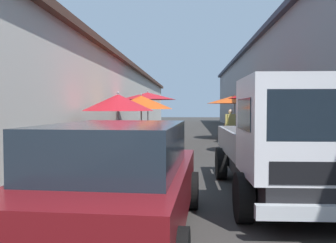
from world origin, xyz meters
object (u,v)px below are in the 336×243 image
at_px(fruit_stall_far_right, 118,110).
at_px(vendor_by_crates, 230,124).
at_px(fruit_stall_near_left, 140,108).
at_px(fruit_stall_far_left, 234,104).
at_px(delivery_truck, 291,145).
at_px(fruit_stall_mid_lane, 257,106).
at_px(hatchback_car, 119,179).
at_px(plastic_stool, 306,160).
at_px(fruit_stall_near_right, 149,102).

height_order(fruit_stall_far_right, vendor_by_crates, fruit_stall_far_right).
xyz_separation_m(fruit_stall_near_left, fruit_stall_far_left, (5.62, -4.12, 0.20)).
relative_size(fruit_stall_far_right, vendor_by_crates, 1.35).
distance_m(fruit_stall_near_left, vendor_by_crates, 5.18).
xyz_separation_m(fruit_stall_far_left, delivery_truck, (-12.69, 0.68, -0.79)).
relative_size(fruit_stall_mid_lane, hatchback_car, 0.59).
xyz_separation_m(hatchback_car, plastic_stool, (4.70, -3.86, -0.41)).
xyz_separation_m(fruit_stall_near_right, delivery_truck, (-10.44, -3.53, -0.87)).
distance_m(fruit_stall_mid_lane, vendor_by_crates, 3.75).
xyz_separation_m(fruit_stall_near_left, fruit_stall_mid_lane, (-0.07, -4.20, 0.08)).
relative_size(fruit_stall_near_left, fruit_stall_far_left, 0.81).
distance_m(fruit_stall_far_right, plastic_stool, 5.36).
distance_m(fruit_stall_mid_lane, fruit_stall_far_left, 5.70).
relative_size(fruit_stall_far_left, fruit_stall_far_right, 1.35).
height_order(fruit_stall_near_left, hatchback_car, fruit_stall_near_left).
xyz_separation_m(fruit_stall_far_left, fruit_stall_far_right, (-8.22, 4.43, -0.25)).
height_order(fruit_stall_far_left, delivery_truck, fruit_stall_far_left).
relative_size(fruit_stall_near_left, fruit_stall_mid_lane, 0.98).
distance_m(fruit_stall_near_left, plastic_stool, 6.20).
relative_size(fruit_stall_near_left, delivery_truck, 0.47).
height_order(fruit_stall_near_left, fruit_stall_mid_lane, fruit_stall_mid_lane).
bearing_deg(fruit_stall_far_left, fruit_stall_mid_lane, -179.18).
xyz_separation_m(hatchback_car, delivery_truck, (1.36, -2.53, 0.30)).
bearing_deg(fruit_stall_far_right, plastic_stool, -102.61).
bearing_deg(fruit_stall_mid_lane, delivery_truck, 173.80).
xyz_separation_m(fruit_stall_far_right, hatchback_car, (-5.84, -1.22, -0.85)).
height_order(fruit_stall_far_left, plastic_stool, fruit_stall_far_left).
bearing_deg(fruit_stall_near_right, hatchback_car, -175.14).
relative_size(fruit_stall_far_left, vendor_by_crates, 1.83).
height_order(fruit_stall_mid_lane, plastic_stool, fruit_stall_mid_lane).
bearing_deg(fruit_stall_far_right, fruit_stall_near_left, -6.72).
distance_m(hatchback_car, plastic_stool, 6.09).
height_order(fruit_stall_near_right, fruit_stall_mid_lane, fruit_stall_near_right).
bearing_deg(fruit_stall_near_right, delivery_truck, -161.32).
bearing_deg(plastic_stool, fruit_stall_near_left, 51.98).
bearing_deg(fruit_stall_mid_lane, fruit_stall_far_left, 0.82).
bearing_deg(fruit_stall_near_left, plastic_stool, -128.02).
height_order(fruit_stall_far_right, delivery_truck, fruit_stall_far_right).
bearing_deg(delivery_truck, fruit_stall_far_left, -3.06).
relative_size(hatchback_car, plastic_stool, 9.19).
relative_size(hatchback_car, delivery_truck, 0.81).
height_order(fruit_stall_mid_lane, delivery_truck, fruit_stall_mid_lane).
xyz_separation_m(fruit_stall_mid_lane, delivery_truck, (-7.00, 0.76, -0.67)).
bearing_deg(fruit_stall_near_left, hatchback_car, -173.80).
bearing_deg(vendor_by_crates, fruit_stall_near_left, 133.87).
relative_size(fruit_stall_near_left, vendor_by_crates, 1.49).
distance_m(fruit_stall_near_right, delivery_truck, 11.05).
relative_size(fruit_stall_far_left, hatchback_car, 0.72).
distance_m(delivery_truck, vendor_by_crates, 10.63).
height_order(hatchback_car, plastic_stool, hatchback_car).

